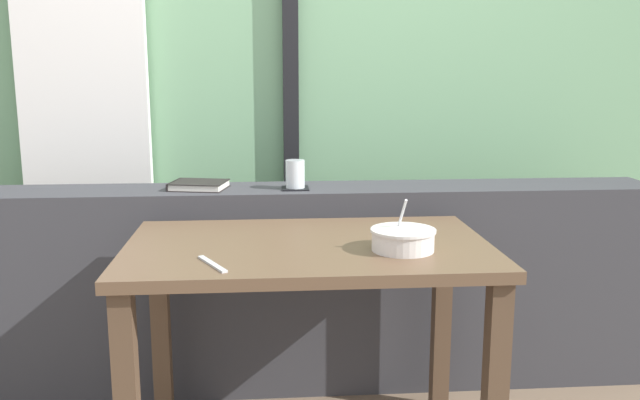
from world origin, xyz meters
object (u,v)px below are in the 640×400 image
juice_glass (296,175)px  fork_utensil (212,264)px  coaster_square (296,188)px  breakfast_table (308,280)px  soup_bowl (403,240)px  closed_book (199,185)px

juice_glass → fork_utensil: 0.79m
coaster_square → juice_glass: (0.00, 0.00, 0.05)m
breakfast_table → soup_bowl: bearing=-21.2°
juice_glass → soup_bowl: bearing=-65.9°
juice_glass → breakfast_table: bearing=-88.7°
coaster_square → closed_book: size_ratio=0.43×
juice_glass → fork_utensil: bearing=-109.4°
soup_bowl → breakfast_table: bearing=158.8°
breakfast_table → fork_utensil: (-0.27, -0.21, 0.12)m
fork_utensil → juice_glass: bearing=43.8°
closed_book → soup_bowl: (0.65, -0.66, -0.05)m
breakfast_table → juice_glass: juice_glass is taller
coaster_square → soup_bowl: size_ratio=0.53×
breakfast_table → closed_book: (-0.38, 0.56, 0.20)m
coaster_square → fork_utensil: coaster_square is taller
fork_utensil → coaster_square: bearing=43.8°
closed_book → fork_utensil: 0.78m
coaster_square → soup_bowl: bearing=-65.9°
coaster_square → juice_glass: bearing=0.0°
closed_book → fork_utensil: bearing=-82.0°
breakfast_table → closed_book: bearing=124.2°
closed_book → breakfast_table: bearing=-55.8°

